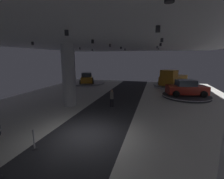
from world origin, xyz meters
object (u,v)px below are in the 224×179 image
at_px(display_platform_deep_left, 87,83).
at_px(display_car_far_right, 186,88).
at_px(display_car_deep_left, 87,78).
at_px(visitor_walking_near, 112,97).
at_px(column_left, 69,76).
at_px(pickup_truck_deep_right, 173,79).
at_px(display_platform_deep_right, 173,86).
at_px(display_platform_far_right, 186,96).

relative_size(display_platform_deep_left, display_car_far_right, 1.32).
xyz_separation_m(display_car_deep_left, visitor_walking_near, (7.42, -11.15, -0.08)).
height_order(column_left, display_platform_deep_left, column_left).
relative_size(pickup_truck_deep_right, display_car_far_right, 1.26).
height_order(pickup_truck_deep_right, display_car_far_right, pickup_truck_deep_right).
distance_m(display_car_deep_left, display_platform_deep_right, 13.69).
relative_size(column_left, display_platform_deep_right, 0.97).
bearing_deg(display_car_far_right, column_left, -150.14).
bearing_deg(column_left, visitor_walking_near, 8.60).
height_order(display_car_deep_left, display_platform_far_right, display_car_deep_left).
distance_m(display_platform_deep_left, display_platform_far_right, 15.50).
xyz_separation_m(column_left, display_car_far_right, (10.84, 6.22, -1.74)).
bearing_deg(display_platform_deep_left, display_platform_far_right, -20.89).
xyz_separation_m(display_car_deep_left, display_platform_far_right, (14.47, -5.50, -0.85)).
relative_size(display_platform_deep_left, pickup_truck_deep_right, 1.04).
bearing_deg(display_car_deep_left, visitor_walking_near, -56.34).
relative_size(display_platform_deep_right, pickup_truck_deep_right, 1.00).
bearing_deg(display_car_deep_left, display_platform_far_right, -20.81).
bearing_deg(display_platform_deep_left, display_platform_deep_right, 2.40).
distance_m(display_car_deep_left, visitor_walking_near, 13.40).
height_order(column_left, display_platform_far_right, column_left).
relative_size(column_left, display_car_deep_left, 1.20).
distance_m(display_platform_deep_right, pickup_truck_deep_right, 1.14).
relative_size(display_car_deep_left, display_platform_deep_right, 0.80).
bearing_deg(visitor_walking_near, display_platform_far_right, 38.73).
bearing_deg(display_car_far_right, display_platform_deep_left, 159.04).
xyz_separation_m(display_platform_deep_left, pickup_truck_deep_right, (13.51, 0.29, 1.16)).
distance_m(display_platform_far_right, visitor_walking_near, 9.07).
relative_size(display_car_far_right, visitor_walking_near, 2.82).
relative_size(pickup_truck_deep_right, display_platform_far_right, 1.09).
bearing_deg(display_platform_deep_left, display_car_far_right, -20.96).
relative_size(column_left, display_platform_far_right, 1.06).
xyz_separation_m(column_left, pickup_truck_deep_right, (9.90, 12.05, -1.47)).
bearing_deg(visitor_walking_near, display_car_far_right, 38.82).
bearing_deg(display_platform_deep_left, pickup_truck_deep_right, 1.23).
xyz_separation_m(column_left, display_car_deep_left, (-3.60, 11.73, -1.76)).
bearing_deg(column_left, display_platform_far_right, 29.82).
distance_m(display_platform_deep_left, display_car_deep_left, 0.86).
relative_size(display_car_deep_left, pickup_truck_deep_right, 0.81).
relative_size(display_platform_deep_left, display_platform_deep_right, 1.04).
bearing_deg(display_platform_deep_right, display_car_far_right, -82.63).
relative_size(display_car_deep_left, display_car_far_right, 1.02).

